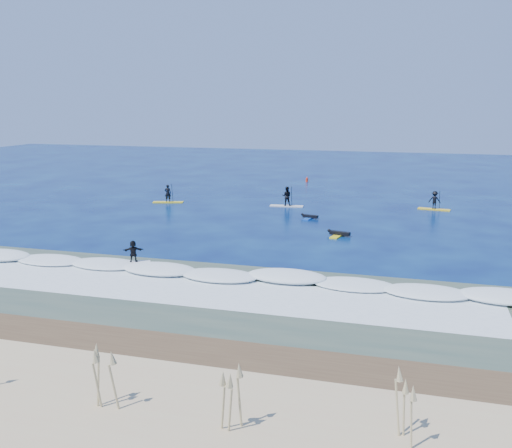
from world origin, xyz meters
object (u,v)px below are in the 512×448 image
(sup_paddler_center, at_px, (287,198))
(marker_buoy, at_px, (307,180))
(prone_paddler_far, at_px, (310,217))
(wave_surfer, at_px, (133,253))
(sup_paddler_left, at_px, (168,196))
(prone_paddler_near, at_px, (339,234))
(sup_paddler_right, at_px, (435,201))

(sup_paddler_center, distance_m, marker_buoy, 17.89)
(prone_paddler_far, relative_size, wave_surfer, 0.98)
(prone_paddler_far, bearing_deg, marker_buoy, 21.84)
(sup_paddler_left, xyz_separation_m, prone_paddler_far, (15.78, -4.12, -0.54))
(prone_paddler_near, relative_size, wave_surfer, 1.13)
(sup_paddler_left, bearing_deg, wave_surfer, -86.93)
(sup_paddler_center, relative_size, prone_paddler_far, 1.62)
(sup_paddler_right, xyz_separation_m, marker_buoy, (-15.59, 15.66, -0.50))
(sup_paddler_center, xyz_separation_m, marker_buoy, (-1.27, 17.84, -0.55))
(marker_buoy, bearing_deg, prone_paddler_far, -78.78)
(prone_paddler_near, bearing_deg, prone_paddler_far, 43.52)
(marker_buoy, bearing_deg, sup_paddler_center, -85.92)
(prone_paddler_near, relative_size, prone_paddler_far, 1.16)
(sup_paddler_left, relative_size, sup_paddler_right, 1.03)
(sup_paddler_right, xyz_separation_m, prone_paddler_near, (-7.55, -13.55, -0.67))
(sup_paddler_center, height_order, prone_paddler_far, sup_paddler_center)
(sup_paddler_right, height_order, prone_paddler_near, sup_paddler_right)
(prone_paddler_near, height_order, prone_paddler_far, prone_paddler_near)
(prone_paddler_far, xyz_separation_m, marker_buoy, (-4.59, 23.11, 0.19))
(sup_paddler_left, relative_size, marker_buoy, 4.21)
(prone_paddler_near, height_order, marker_buoy, marker_buoy)
(sup_paddler_center, relative_size, marker_buoy, 4.45)
(sup_paddler_center, bearing_deg, wave_surfer, -107.36)
(sup_paddler_right, xyz_separation_m, wave_surfer, (-19.28, -25.39, 0.02))
(prone_paddler_near, bearing_deg, wave_surfer, 149.29)
(prone_paddler_near, xyz_separation_m, marker_buoy, (-8.04, 29.21, 0.17))
(sup_paddler_left, height_order, sup_paddler_right, sup_paddler_left)
(prone_paddler_far, height_order, wave_surfer, wave_surfer)
(sup_paddler_right, bearing_deg, prone_paddler_near, -110.51)
(prone_paddler_near, bearing_deg, sup_paddler_left, 76.03)
(prone_paddler_near, bearing_deg, sup_paddler_right, -15.08)
(prone_paddler_far, height_order, marker_buoy, marker_buoy)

